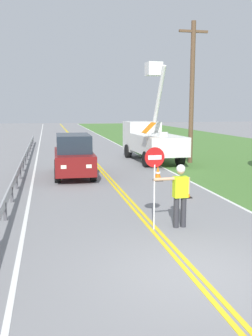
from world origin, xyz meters
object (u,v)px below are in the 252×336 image
at_px(oncoming_suv_nearest, 74,155).
at_px(stop_sign_paddle, 155,170).
at_px(flagger_worker, 180,192).
at_px(traffic_cone_lead, 186,189).
at_px(utility_bucket_truck, 150,139).
at_px(utility_pole_near, 192,91).
at_px(traffic_cone_mid, 158,174).

bearing_deg(oncoming_suv_nearest, stop_sign_paddle, -79.60).
relative_size(flagger_worker, traffic_cone_lead, 2.61).
bearing_deg(utility_bucket_truck, stop_sign_paddle, -105.20).
xyz_separation_m(stop_sign_paddle, oncoming_suv_nearest, (-1.61, 8.77, -0.65)).
bearing_deg(stop_sign_paddle, oncoming_suv_nearest, 100.40).
height_order(oncoming_suv_nearest, utility_pole_near, utility_pole_near).
height_order(stop_sign_paddle, traffic_cone_mid, stop_sign_paddle).
bearing_deg(utility_bucket_truck, utility_pole_near, -32.42).
height_order(stop_sign_paddle, utility_pole_near, utility_pole_near).
bearing_deg(traffic_cone_mid, oncoming_suv_nearest, 152.97).
relative_size(stop_sign_paddle, traffic_cone_lead, 3.33).
bearing_deg(oncoming_suv_nearest, flagger_worker, -74.77).
distance_m(utility_bucket_truck, utility_pole_near, 3.96).
distance_m(stop_sign_paddle, traffic_cone_mid, 7.31).
height_order(stop_sign_paddle, oncoming_suv_nearest, stop_sign_paddle).
bearing_deg(flagger_worker, traffic_cone_mid, 78.31).
distance_m(utility_pole_near, traffic_cone_lead, 10.24).
distance_m(flagger_worker, utility_bucket_truck, 13.74).
xyz_separation_m(oncoming_suv_nearest, traffic_cone_mid, (3.79, -1.93, -0.72)).
bearing_deg(utility_pole_near, traffic_cone_mid, -125.09).
xyz_separation_m(traffic_cone_lead, traffic_cone_mid, (-0.07, 3.44, 0.00)).
xyz_separation_m(flagger_worker, traffic_cone_mid, (1.41, 6.81, -0.71)).
relative_size(flagger_worker, utility_bucket_truck, 0.27).
bearing_deg(utility_pole_near, traffic_cone_lead, -112.53).
bearing_deg(stop_sign_paddle, flagger_worker, 2.48).
height_order(utility_bucket_truck, utility_pole_near, utility_pole_near).
distance_m(stop_sign_paddle, traffic_cone_lead, 4.30).
height_order(flagger_worker, stop_sign_paddle, stop_sign_paddle).
height_order(stop_sign_paddle, utility_bucket_truck, utility_bucket_truck).
relative_size(utility_pole_near, traffic_cone_mid, 12.12).
xyz_separation_m(flagger_worker, utility_bucket_truck, (2.89, 13.43, 0.39)).
bearing_deg(flagger_worker, oncoming_suv_nearest, 105.23).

